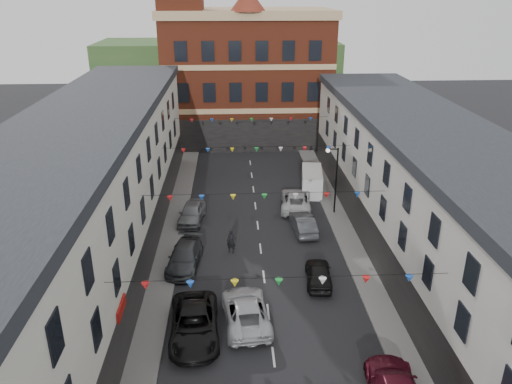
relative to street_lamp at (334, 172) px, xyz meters
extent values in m
plane|color=black|center=(-6.55, -14.00, -3.90)|extent=(160.00, 160.00, 0.00)
cube|color=#605E5B|center=(-13.45, -12.00, -3.83)|extent=(1.80, 64.00, 0.15)
cube|color=#605E5B|center=(0.35, -12.00, -3.83)|extent=(1.80, 64.00, 0.15)
cube|color=beige|center=(-18.35, -13.00, 1.10)|extent=(8.00, 56.00, 10.00)
cube|color=black|center=(-18.35, -13.00, 6.45)|extent=(8.40, 56.00, 0.70)
cube|color=black|center=(-14.30, -13.00, -2.30)|extent=(0.12, 56.00, 3.20)
cube|color=silver|center=(5.25, -13.00, 0.60)|extent=(8.00, 56.00, 9.00)
cube|color=black|center=(5.25, -13.00, 5.45)|extent=(8.40, 56.00, 0.70)
cube|color=black|center=(1.20, -13.00, -2.30)|extent=(0.12, 56.00, 3.20)
cube|color=maroon|center=(-6.55, 24.00, 3.60)|extent=(20.00, 12.00, 15.00)
cube|color=tan|center=(-6.55, 24.00, 11.60)|extent=(20.60, 12.60, 1.00)
cube|color=maroon|center=(-14.05, 21.00, 8.10)|extent=(5.00, 5.00, 24.00)
cube|color=#2F5327|center=(-10.55, 48.00, 1.10)|extent=(40.00, 14.00, 10.00)
cylinder|color=black|center=(0.25, 0.00, -0.90)|extent=(0.14, 0.14, 6.00)
cylinder|color=black|center=(-0.15, 0.00, 2.00)|extent=(0.90, 0.10, 0.10)
sphere|color=beige|center=(-0.60, 0.00, 1.90)|extent=(0.36, 0.36, 0.36)
imported|color=black|center=(-10.87, -16.03, -3.09)|extent=(3.04, 6.02, 1.63)
imported|color=#36393D|center=(-12.05, -8.30, -3.16)|extent=(2.61, 5.33, 1.49)
imported|color=gray|center=(-12.05, -0.91, -3.11)|extent=(2.42, 4.85, 1.59)
imported|color=black|center=(-2.95, -10.91, -3.21)|extent=(2.03, 4.23, 1.40)
imported|color=#414448|center=(-2.95, -3.29, -3.18)|extent=(1.89, 4.52, 1.45)
imported|color=silver|center=(-2.95, 1.39, -3.13)|extent=(3.21, 5.87, 1.56)
imported|color=#B3B6BB|center=(-7.92, -14.87, -3.14)|extent=(3.05, 5.73, 1.53)
cube|color=silver|center=(-0.95, 5.18, -2.83)|extent=(2.46, 5.04, 2.14)
imported|color=black|center=(-8.75, -6.47, -2.97)|extent=(0.79, 0.64, 1.87)
camera|label=1|loc=(-8.55, -39.28, 14.44)|focal=35.00mm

